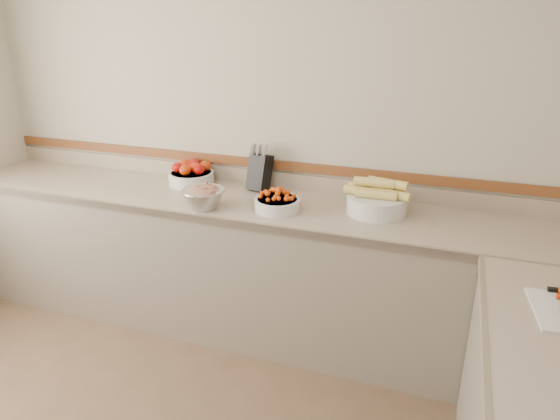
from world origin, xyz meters
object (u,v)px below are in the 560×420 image
(knife_block, at_px, (260,171))
(cherry_tomato_bowl, at_px, (277,202))
(corn_bowl, at_px, (377,200))
(rhubarb_bowl, at_px, (204,196))
(tomato_bowl, at_px, (191,174))

(knife_block, relative_size, cherry_tomato_bowl, 1.14)
(cherry_tomato_bowl, height_order, corn_bowl, corn_bowl)
(knife_block, distance_m, rhubarb_bowl, 0.47)
(tomato_bowl, height_order, rhubarb_bowl, tomato_bowl)
(corn_bowl, distance_m, rhubarb_bowl, 1.00)
(rhubarb_bowl, bearing_deg, corn_bowl, 15.70)
(tomato_bowl, xyz_separation_m, rhubarb_bowl, (0.30, -0.39, 0.00))
(corn_bowl, xyz_separation_m, rhubarb_bowl, (-0.96, -0.27, -0.00))
(corn_bowl, bearing_deg, rhubarb_bowl, -164.30)
(cherry_tomato_bowl, bearing_deg, corn_bowl, 15.37)
(cherry_tomato_bowl, bearing_deg, knife_block, 126.80)
(rhubarb_bowl, bearing_deg, knife_block, 67.17)
(knife_block, distance_m, tomato_bowl, 0.48)
(tomato_bowl, bearing_deg, cherry_tomato_bowl, -20.78)
(cherry_tomato_bowl, relative_size, rhubarb_bowl, 1.06)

